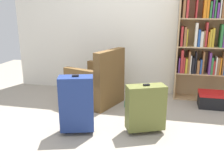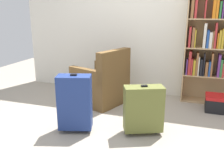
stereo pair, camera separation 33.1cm
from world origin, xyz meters
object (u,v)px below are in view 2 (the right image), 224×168
(suitcase_navy_blue, at_px, (75,102))
(armchair, at_px, (102,84))
(mug, at_px, (131,105))
(bookshelf, at_px, (221,44))
(storage_box, at_px, (219,103))
(suitcase_olive, at_px, (143,109))

(suitcase_navy_blue, bearing_deg, armchair, 92.19)
(suitcase_navy_blue, bearing_deg, mug, 64.93)
(bookshelf, relative_size, suitcase_navy_blue, 2.38)
(mug, distance_m, suitcase_navy_blue, 1.15)
(storage_box, xyz_separation_m, suitcase_olive, (-0.94, -1.07, 0.20))
(suitcase_olive, bearing_deg, armchair, 135.01)
(mug, bearing_deg, armchair, 172.76)
(bookshelf, height_order, suitcase_navy_blue, bookshelf)
(bookshelf, height_order, storage_box, bookshelf)
(bookshelf, distance_m, suitcase_navy_blue, 2.46)
(bookshelf, xyz_separation_m, suitcase_navy_blue, (-1.73, -1.65, -0.58))
(suitcase_olive, bearing_deg, mug, 113.97)
(bookshelf, xyz_separation_m, storage_box, (0.03, -0.38, -0.83))
(armchair, height_order, mug, armchair)
(mug, height_order, suitcase_navy_blue, suitcase_navy_blue)
(suitcase_olive, relative_size, suitcase_navy_blue, 0.84)
(storage_box, relative_size, suitcase_olive, 0.62)
(storage_box, bearing_deg, suitcase_navy_blue, -144.12)
(bookshelf, distance_m, suitcase_olive, 1.83)
(armchair, distance_m, storage_box, 1.82)
(mug, distance_m, suitcase_olive, 0.92)
(mug, bearing_deg, suitcase_navy_blue, -115.07)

